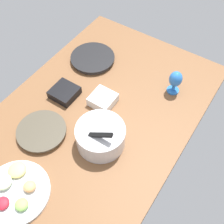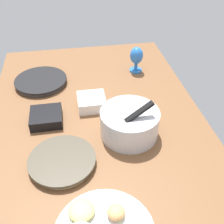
{
  "view_description": "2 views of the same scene",
  "coord_description": "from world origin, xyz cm",
  "px_view_note": "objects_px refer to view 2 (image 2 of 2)",
  "views": [
    {
      "loc": [
        72.74,
        60.25,
        131.47
      ],
      "look_at": [
        -4.29,
        9.39,
        5.89
      ],
      "focal_mm": 45.22,
      "sensor_mm": 36.0,
      "label": 1
    },
    {
      "loc": [
        100.75,
        -9.51,
        85.75
      ],
      "look_at": [
        2.71,
        6.94,
        5.89
      ],
      "focal_mm": 44.01,
      "sensor_mm": 36.0,
      "label": 2
    }
  ],
  "objects_px": {
    "dinner_plate_left": "(41,81)",
    "hurricane_glass_blue": "(136,57)",
    "square_bowl_white": "(92,101)",
    "square_bowl_black": "(46,117)",
    "dinner_plate_right": "(62,161)",
    "mixing_bowl": "(129,122)"
  },
  "relations": [
    {
      "from": "hurricane_glass_blue",
      "to": "square_bowl_white",
      "type": "xyz_separation_m",
      "value": [
        0.31,
        -0.3,
        -0.06
      ]
    },
    {
      "from": "mixing_bowl",
      "to": "square_bowl_white",
      "type": "relative_size",
      "value": 1.88
    },
    {
      "from": "dinner_plate_left",
      "to": "mixing_bowl",
      "type": "xyz_separation_m",
      "value": [
        0.49,
        0.41,
        0.05
      ]
    },
    {
      "from": "dinner_plate_left",
      "to": "hurricane_glass_blue",
      "type": "height_order",
      "value": "hurricane_glass_blue"
    },
    {
      "from": "hurricane_glass_blue",
      "to": "square_bowl_white",
      "type": "bearing_deg",
      "value": -44.25
    },
    {
      "from": "mixing_bowl",
      "to": "dinner_plate_left",
      "type": "bearing_deg",
      "value": -140.31
    },
    {
      "from": "dinner_plate_left",
      "to": "hurricane_glass_blue",
      "type": "distance_m",
      "value": 0.57
    },
    {
      "from": "dinner_plate_right",
      "to": "square_bowl_white",
      "type": "distance_m",
      "value": 0.39
    },
    {
      "from": "square_bowl_black",
      "to": "mixing_bowl",
      "type": "bearing_deg",
      "value": 67.85
    },
    {
      "from": "dinner_plate_right",
      "to": "square_bowl_black",
      "type": "height_order",
      "value": "square_bowl_black"
    },
    {
      "from": "dinner_plate_left",
      "to": "mixing_bowl",
      "type": "height_order",
      "value": "mixing_bowl"
    },
    {
      "from": "dinner_plate_left",
      "to": "dinner_plate_right",
      "type": "bearing_deg",
      "value": 9.55
    },
    {
      "from": "dinner_plate_left",
      "to": "dinner_plate_right",
      "type": "distance_m",
      "value": 0.63
    },
    {
      "from": "dinner_plate_right",
      "to": "square_bowl_white",
      "type": "xyz_separation_m",
      "value": [
        -0.36,
        0.16,
        0.02
      ]
    },
    {
      "from": "dinner_plate_right",
      "to": "square_bowl_black",
      "type": "xyz_separation_m",
      "value": [
        -0.28,
        -0.07,
        0.01
      ]
    },
    {
      "from": "square_bowl_black",
      "to": "hurricane_glass_blue",
      "type": "bearing_deg",
      "value": 126.49
    },
    {
      "from": "square_bowl_white",
      "to": "dinner_plate_right",
      "type": "bearing_deg",
      "value": -23.69
    },
    {
      "from": "square_bowl_white",
      "to": "dinner_plate_left",
      "type": "bearing_deg",
      "value": -134.8
    },
    {
      "from": "hurricane_glass_blue",
      "to": "square_bowl_black",
      "type": "bearing_deg",
      "value": -53.51
    },
    {
      "from": "dinner_plate_right",
      "to": "hurricane_glass_blue",
      "type": "relative_size",
      "value": 1.74
    },
    {
      "from": "dinner_plate_left",
      "to": "square_bowl_white",
      "type": "bearing_deg",
      "value": 45.2
    },
    {
      "from": "dinner_plate_right",
      "to": "hurricane_glass_blue",
      "type": "bearing_deg",
      "value": 145.49
    }
  ]
}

